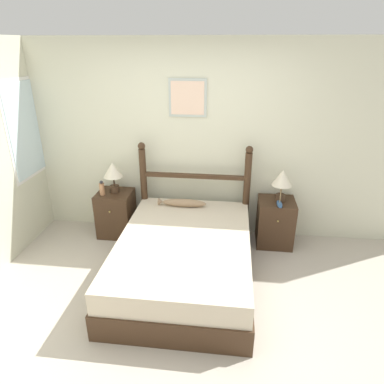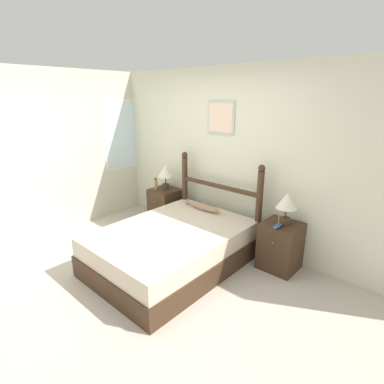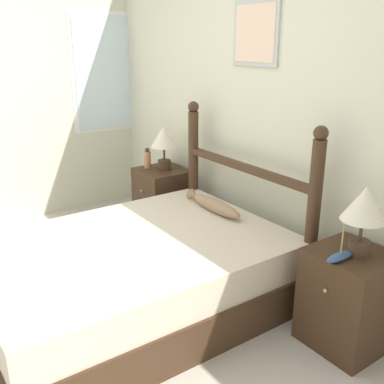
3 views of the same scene
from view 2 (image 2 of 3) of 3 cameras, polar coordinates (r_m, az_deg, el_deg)
name	(u,v)px [view 2 (image 2 of 3)]	position (r m, az deg, el deg)	size (l,w,h in m)	color
ground_plane	(136,282)	(3.84, -10.65, -16.44)	(16.00, 16.00, 0.00)	#B7AD9E
wall_back	(224,157)	(4.51, 6.09, 6.69)	(6.40, 0.08, 2.55)	beige
wall_left	(47,155)	(5.16, -25.94, 6.42)	(0.08, 6.40, 2.55)	beige
bed	(172,247)	(3.99, -3.76, -10.47)	(1.46, 2.03, 0.52)	#3D2819
headboard	(218,198)	(4.48, 5.02, -1.06)	(1.46, 0.09, 1.30)	#3D2819
nightstand_left	(165,206)	(5.23, -5.14, -2.73)	(0.46, 0.46, 0.62)	#3D2819
nightstand_right	(280,246)	(4.06, 16.45, -9.83)	(0.46, 0.46, 0.62)	#3D2819
table_lamp_left	(165,173)	(5.06, -5.10, 3.71)	(0.25, 0.25, 0.42)	#422D1E
table_lamp_right	(287,203)	(3.81, 17.61, -1.93)	(0.25, 0.25, 0.42)	#422D1E
bottle	(156,184)	(5.14, -6.93, 1.56)	(0.07, 0.07, 0.20)	tan
model_boat	(278,226)	(3.80, 16.08, -6.17)	(0.07, 0.22, 0.22)	#335684
fish_pillow	(203,207)	(4.46, 2.14, -2.82)	(0.62, 0.12, 0.10)	#997A5B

